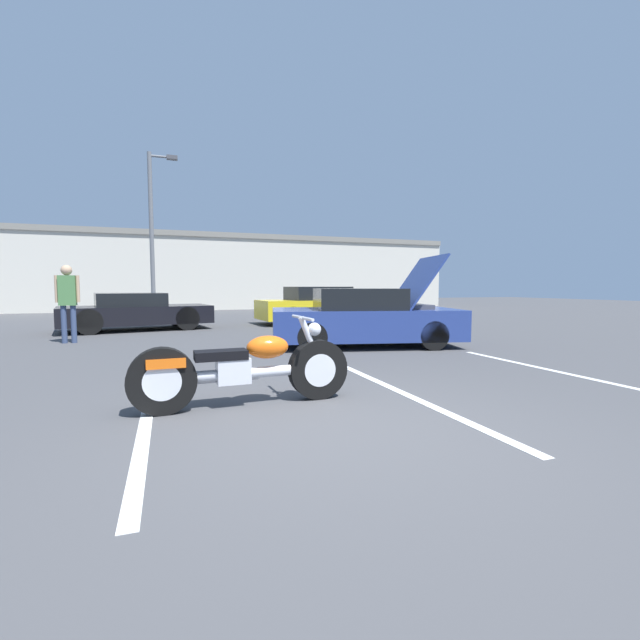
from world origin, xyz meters
name	(u,v)px	position (x,y,z in m)	size (l,w,h in m)	color
ground_plane	(338,430)	(0.00, 0.00, 0.00)	(80.00, 80.00, 0.00)	#474749
parking_stripe_middle	(147,413)	(-1.70, 1.17, 0.00)	(0.12, 4.67, 0.01)	white
parking_stripe_back	(397,390)	(1.28, 1.17, 0.00)	(0.12, 4.67, 0.01)	white
parking_stripe_far	(570,374)	(4.26, 1.17, 0.00)	(0.12, 4.67, 0.01)	white
far_building	(193,270)	(0.00, 23.28, 2.34)	(32.00, 4.20, 4.40)	beige
light_pole	(154,227)	(-1.96, 16.04, 3.84)	(1.21, 0.28, 6.94)	slate
motorcycle	(244,369)	(-0.68, 1.12, 0.41)	(2.44, 0.70, 0.99)	black
show_car_hood_open	(365,318)	(2.71, 5.09, 0.62)	(4.43, 2.76, 2.02)	navy
parked_car_left_row	(136,312)	(-2.41, 10.62, 0.56)	(4.53, 2.60, 1.14)	black
parked_car_right_row	(321,306)	(3.80, 11.06, 0.63)	(4.76, 2.10, 1.33)	yellow
spectator_by_show_car	(68,296)	(-3.68, 7.83, 1.10)	(0.52, 0.24, 1.83)	#38476B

